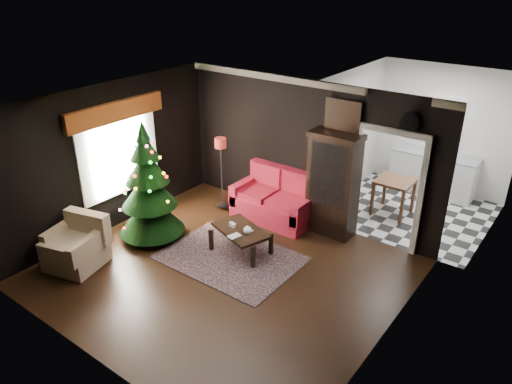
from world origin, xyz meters
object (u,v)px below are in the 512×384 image
Objects in this scene: curio_cabinet at (333,187)px; floor_lamp at (221,173)px; armchair at (74,243)px; teapot at (248,230)px; loveseat at (275,197)px; kitchen_table at (393,197)px; coffee_table at (241,240)px; christmas_tree at (148,186)px; wall_clock at (410,121)px.

curio_cabinet is 1.28× the size of floor_lamp.
armchair is 2.91m from teapot.
teapot is at bearing -113.34° from curio_cabinet.
armchair is (-0.61, -3.09, -0.37)m from floor_lamp.
loveseat is 0.89× the size of curio_cabinet.
teapot is at bearing -73.20° from loveseat.
armchair is 6.15m from kitchen_table.
armchair is 0.87× the size of coffee_table.
floor_lamp is 0.65× the size of christmas_tree.
loveseat is at bearing 99.71° from coffee_table.
wall_clock is at bearing -66.25° from kitchen_table.
coffee_table is (1.67, 0.57, -0.81)m from christmas_tree.
armchair reaches higher than kitchen_table.
loveseat is 1.14× the size of floor_lamp.
floor_lamp is at bearing -168.57° from wall_clock.
floor_lamp is at bearing -167.06° from curio_cabinet.
curio_cabinet is at bearing 37.04° from armchair.
curio_cabinet is 2.14× the size of armchair.
christmas_tree reaches higher than kitchen_table.
teapot is 3.23m from wall_clock.
teapot is 0.51× the size of wall_clock.
loveseat is 2.48m from christmas_tree.
loveseat is at bearing 106.80° from teapot.
floor_lamp is (-2.26, -0.52, -0.12)m from curio_cabinet.
wall_clock reaches higher than coffee_table.
wall_clock reaches higher than floor_lamp.
armchair is 2.82m from coffee_table.
christmas_tree reaches higher than teapot.
christmas_tree is 14.17× the size of teapot.
loveseat reaches higher than coffee_table.
kitchen_table is at bearing 33.79° from floor_lamp.
kitchen_table is (3.23, 3.60, -0.68)m from christmas_tree.
armchair is 5.89m from wall_clock.
teapot is (1.55, -1.14, -0.28)m from floor_lamp.
loveseat is 2.45m from kitchen_table.
teapot is (2.16, 1.95, 0.09)m from armchair.
kitchen_table is at bearing 62.72° from coffee_table.
teapot is at bearing -36.31° from floor_lamp.
coffee_table is at bearing -119.70° from curio_cabinet.
loveseat is 1.25m from curio_cabinet.
curio_cabinet is at bearing -114.44° from kitchen_table.
curio_cabinet is 5.94× the size of wall_clock.
coffee_table is at bearing -80.29° from loveseat.
loveseat is 0.74× the size of christmas_tree.
curio_cabinet is 1.87× the size of coffee_table.
christmas_tree reaches higher than armchair.
curio_cabinet reaches higher than teapot.
teapot is at bearing 27.69° from armchair.
christmas_tree is at bearing -164.66° from teapot.
christmas_tree is at bearing -126.24° from loveseat.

